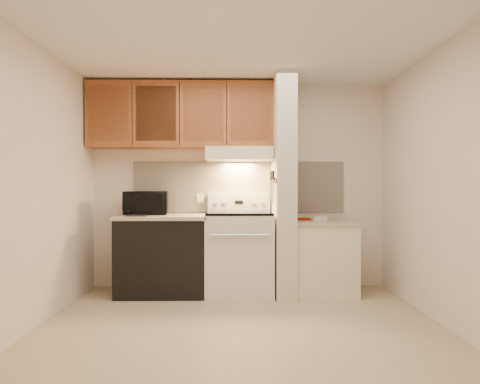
{
  "coord_description": "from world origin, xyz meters",
  "views": [
    {
      "loc": [
        -0.06,
        -3.48,
        1.23
      ],
      "look_at": [
        0.0,
        0.75,
        1.18
      ],
      "focal_mm": 30.0,
      "sensor_mm": 36.0,
      "label": 1
    }
  ],
  "objects": [
    {
      "name": "range_knob_left_inner",
      "position": [
        -0.18,
        1.4,
        1.05
      ],
      "size": [
        0.05,
        0.02,
        0.05
      ],
      "primitive_type": "cylinder",
      "rotation": [
        1.57,
        0.0,
        0.0
      ],
      "color": "silver",
      "rests_on": "range_backguard"
    },
    {
      "name": "range_hood",
      "position": [
        0.0,
        1.28,
        1.62
      ],
      "size": [
        0.78,
        0.44,
        0.15
      ],
      "primitive_type": "cube",
      "color": "#EFE7C7",
      "rests_on": "upper_cabinets"
    },
    {
      "name": "oven_window",
      "position": [
        0.0,
        0.84,
        0.5
      ],
      "size": [
        0.5,
        0.01,
        0.3
      ],
      "primitive_type": "cube",
      "color": "black",
      "rests_on": "range_body"
    },
    {
      "name": "outlet",
      "position": [
        -0.48,
        1.48,
        1.1
      ],
      "size": [
        0.08,
        0.01,
        0.12
      ],
      "primitive_type": "cube",
      "color": "#EFE7C7",
      "rests_on": "backsplash"
    },
    {
      "name": "pillar_trim",
      "position": [
        0.39,
        1.15,
        1.3
      ],
      "size": [
        0.01,
        0.7,
        0.04
      ],
      "primitive_type": "cube",
      "color": "#9B532B",
      "rests_on": "partition_pillar"
    },
    {
      "name": "spoon_rest",
      "position": [
        -1.14,
        0.97,
        0.92
      ],
      "size": [
        0.23,
        0.09,
        0.02
      ],
      "primitive_type": "cube",
      "rotation": [
        0.0,
        0.0,
        -0.06
      ],
      "color": "black",
      "rests_on": "left_countertop"
    },
    {
      "name": "dishwasher_front",
      "position": [
        -0.88,
        1.17,
        0.43
      ],
      "size": [
        1.0,
        0.63,
        0.87
      ],
      "primitive_type": "cube",
      "color": "black",
      "rests_on": "floor"
    },
    {
      "name": "knife_blade_c",
      "position": [
        0.38,
        1.09,
        1.2
      ],
      "size": [
        0.01,
        0.04,
        0.2
      ],
      "primitive_type": "cube",
      "color": "silver",
      "rests_on": "knife_strip"
    },
    {
      "name": "range_body",
      "position": [
        0.0,
        1.16,
        0.46
      ],
      "size": [
        0.76,
        0.65,
        0.92
      ],
      "primitive_type": "cube",
      "color": "silver",
      "rests_on": "floor"
    },
    {
      "name": "right_cab_base",
      "position": [
        0.97,
        1.15,
        0.4
      ],
      "size": [
        0.7,
        0.6,
        0.81
      ],
      "primitive_type": "cube",
      "color": "#EFE7C7",
      "rests_on": "floor"
    },
    {
      "name": "ceiling",
      "position": [
        0.0,
        0.0,
        2.5
      ],
      "size": [
        3.6,
        3.6,
        0.0
      ],
      "primitive_type": "plane",
      "rotation": [
        3.14,
        0.0,
        0.0
      ],
      "color": "white",
      "rests_on": "wall_back"
    },
    {
      "name": "knife_blade_a",
      "position": [
        0.38,
        0.93,
        1.22
      ],
      "size": [
        0.01,
        0.03,
        0.16
      ],
      "primitive_type": "cube",
      "color": "silver",
      "rests_on": "knife_strip"
    },
    {
      "name": "cab_gap_b",
      "position": [
        -0.69,
        1.16,
        2.08
      ],
      "size": [
        0.01,
        0.01,
        0.73
      ],
      "primitive_type": "cube",
      "color": "black",
      "rests_on": "upper_cabinets"
    },
    {
      "name": "knife_handle_e",
      "position": [
        0.38,
        1.27,
        1.37
      ],
      "size": [
        0.02,
        0.02,
        0.1
      ],
      "primitive_type": "cylinder",
      "color": "black",
      "rests_on": "knife_strip"
    },
    {
      "name": "left_countertop",
      "position": [
        -0.88,
        1.17,
        0.89
      ],
      "size": [
        1.04,
        0.67,
        0.04
      ],
      "primitive_type": "cube",
      "color": "#B5A991",
      "rests_on": "dishwasher_front"
    },
    {
      "name": "knife_handle_d",
      "position": [
        0.38,
        1.18,
        1.37
      ],
      "size": [
        0.02,
        0.02,
        0.1
      ],
      "primitive_type": "cylinder",
      "color": "black",
      "rests_on": "knife_strip"
    },
    {
      "name": "hood_lip",
      "position": [
        0.0,
        1.07,
        1.58
      ],
      "size": [
        0.78,
        0.04,
        0.06
      ],
      "primitive_type": "cube",
      "color": "#EFE7C7",
      "rests_on": "range_hood"
    },
    {
      "name": "knife_blade_e",
      "position": [
        0.38,
        1.27,
        1.21
      ],
      "size": [
        0.01,
        0.04,
        0.18
      ],
      "primitive_type": "cube",
      "color": "silver",
      "rests_on": "knife_strip"
    },
    {
      "name": "teal_jar",
      "position": [
        -1.12,
        1.39,
        0.96
      ],
      "size": [
        0.12,
        0.12,
        0.11
      ],
      "primitive_type": "cylinder",
      "rotation": [
        0.0,
        0.0,
        -0.3
      ],
      "color": "#276665",
      "rests_on": "left_countertop"
    },
    {
      "name": "knife_strip",
      "position": [
        0.39,
        1.1,
        1.32
      ],
      "size": [
        0.02,
        0.42,
        0.04
      ],
      "primitive_type": "cube",
      "color": "black",
      "rests_on": "partition_pillar"
    },
    {
      "name": "knife_handle_a",
      "position": [
        0.38,
        0.95,
        1.37
      ],
      "size": [
        0.02,
        0.02,
        0.1
      ],
      "primitive_type": "cylinder",
      "color": "black",
      "rests_on": "knife_strip"
    },
    {
      "name": "backsplash",
      "position": [
        0.0,
        1.49,
        1.24
      ],
      "size": [
        2.6,
        0.02,
        0.63
      ],
      "primitive_type": "cube",
      "color": "silver",
      "rests_on": "wall_back"
    },
    {
      "name": "cab_door_c",
      "position": [
        -0.42,
        1.17,
        2.08
      ],
      "size": [
        0.46,
        0.01,
        0.63
      ],
      "primitive_type": "cube",
      "color": "#9B532B",
      "rests_on": "upper_cabinets"
    },
    {
      "name": "range_display",
      "position": [
        0.0,
        1.4,
        1.05
      ],
      "size": [
        0.1,
        0.01,
        0.04
      ],
      "primitive_type": "cube",
      "color": "black",
      "rests_on": "range_backguard"
    },
    {
      "name": "wall_back",
      "position": [
        0.0,
        1.5,
        1.25
      ],
      "size": [
        3.6,
        2.5,
        0.02
      ],
      "primitive_type": "cube",
      "rotation": [
        1.57,
        0.0,
        0.0
      ],
      "color": "silver",
      "rests_on": "floor"
    },
    {
      "name": "partition_pillar",
      "position": [
        0.51,
        1.15,
        1.25
      ],
      "size": [
        0.22,
        0.7,
        2.5
      ],
      "primitive_type": "cube",
      "color": "beige",
      "rests_on": "floor"
    },
    {
      "name": "cab_door_a",
      "position": [
        -1.51,
        1.17,
        2.08
      ],
      "size": [
        0.46,
        0.01,
        0.63
      ],
      "primitive_type": "cube",
      "color": "#9B532B",
      "rests_on": "upper_cabinets"
    },
    {
      "name": "cooktop",
      "position": [
        0.0,
        1.16,
        0.94
      ],
      "size": [
        0.74,
        0.64,
        0.03
      ],
      "primitive_type": "cube",
      "color": "black",
      "rests_on": "range_body"
    },
    {
      "name": "cab_door_b",
      "position": [
        -0.96,
        1.17,
        2.08
      ],
      "size": [
        0.46,
        0.01,
        0.63
      ],
      "primitive_type": "cube",
      "color": "#9B532B",
      "rests_on": "upper_cabinets"
    },
    {
      "name": "wall_left",
      "position": [
        -1.8,
        0.0,
        1.25
      ],
      "size": [
        0.02,
        3.0,
        2.5
      ],
      "primitive_type": "cube",
      "color": "silver",
      "rests_on": "floor"
    },
    {
      "name": "red_folder",
      "position": [
        0.79,
        1.25,
        0.85
      ],
      "size": [
        0.22,
        0.29,
        0.01
      ],
      "primitive_type": "cube",
      "rotation": [
        0.0,
        0.0,
        -0.03
      ],
      "color": "#A91200",
      "rests_on": "right_countertop"
    },
    {
      "name": "range_knob_right_inner",
      "position": [
        0.18,
        1.4,
        1.05
      ],
      "size": [
        0.05,
        0.02,
        0.05
      ],
      "primitive_type": "cylinder",
      "rotation": [
        1.57,
        0.0,
        0.0
      ],
      "color": "silver",
      "rests_on": "range_backguard"
    },
    {
      "name": "knife_blade_b",
      "position": [
        0.38,
        1.01,
        1.21
      ],
      "size": [
        0.01,
        0.04,
        0.18
      ],
      "primitive_type": "cube",
      "color": "silver",
      "rests_on": "knife_strip"
    },
    {
      "name": "range_backguard",
      "position": [
        0.0,
        1.44,
        1.05
      ],
      "size": [
        0.76,
        0.08,
        0.2
      ],
      "primitive_type": "cube",
      "color": "silver",
      "rests_on": "range_body"
    },
    {
      "name": "microwave",
      "position": [
        -1.1,
        1.25,
        1.05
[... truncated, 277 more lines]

